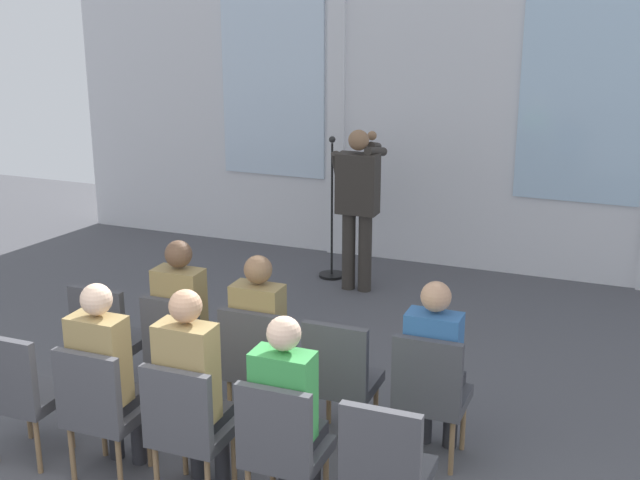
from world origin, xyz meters
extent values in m
cube|color=silver|center=(0.00, 6.21, 2.18)|extent=(8.69, 0.10, 4.37)
cube|color=silver|center=(-1.74, 6.15, 2.27)|extent=(1.28, 0.04, 2.76)
cube|color=silver|center=(-0.95, 6.15, 2.18)|extent=(0.20, 0.08, 4.37)
cube|color=silver|center=(1.74, 6.15, 2.27)|extent=(1.28, 0.04, 2.76)
cylinder|color=#332D28|center=(-0.39, 5.04, 0.41)|extent=(0.14, 0.14, 0.83)
cylinder|color=#332D28|center=(-0.21, 5.04, 0.41)|extent=(0.14, 0.14, 0.83)
cube|color=#332D28|center=(-0.30, 5.04, 1.14)|extent=(0.42, 0.22, 0.62)
cube|color=#B28C19|center=(-0.30, 5.16, 1.21)|extent=(0.06, 0.01, 0.37)
sphere|color=#8C6647|center=(-0.30, 5.05, 1.59)|extent=(0.21, 0.21, 0.21)
cylinder|color=#332D28|center=(-0.54, 5.12, 1.23)|extent=(0.09, 0.28, 0.45)
cylinder|color=#332D28|center=(-0.16, 5.17, 1.46)|extent=(0.15, 0.36, 0.15)
cylinder|color=#332D28|center=(-0.21, 5.31, 1.49)|extent=(0.11, 0.34, 0.15)
sphere|color=#8C6647|center=(-0.33, 5.57, 1.54)|extent=(0.10, 0.10, 0.10)
cylinder|color=black|center=(-0.69, 5.33, 0.01)|extent=(0.28, 0.28, 0.03)
cylinder|color=black|center=(-0.69, 5.33, 0.76)|extent=(0.02, 0.02, 1.45)
sphere|color=#262626|center=(-0.69, 5.33, 1.52)|extent=(0.07, 0.07, 0.07)
cylinder|color=olive|center=(-1.08, 2.29, 0.20)|extent=(0.04, 0.04, 0.40)
cylinder|color=olive|center=(-1.44, 2.29, 0.20)|extent=(0.04, 0.04, 0.40)
cylinder|color=olive|center=(-1.08, 1.95, 0.20)|extent=(0.04, 0.04, 0.40)
cylinder|color=olive|center=(-1.44, 1.95, 0.20)|extent=(0.04, 0.04, 0.40)
cube|color=#47474C|center=(-1.26, 2.12, 0.44)|extent=(0.46, 0.44, 0.08)
cube|color=#47474C|center=(-1.26, 1.93, 0.71)|extent=(0.46, 0.06, 0.46)
cylinder|color=olive|center=(-0.45, 2.29, 0.20)|extent=(0.04, 0.04, 0.40)
cylinder|color=olive|center=(-0.81, 2.29, 0.20)|extent=(0.04, 0.04, 0.40)
cylinder|color=olive|center=(-0.45, 1.95, 0.20)|extent=(0.04, 0.04, 0.40)
cylinder|color=olive|center=(-0.81, 1.95, 0.20)|extent=(0.04, 0.04, 0.40)
cube|color=#47474C|center=(-0.63, 2.12, 0.44)|extent=(0.46, 0.44, 0.08)
cube|color=#47474C|center=(-0.63, 1.93, 0.71)|extent=(0.46, 0.06, 0.46)
cylinder|color=#2D2D33|center=(-0.72, 2.30, 0.22)|extent=(0.10, 0.10, 0.44)
cylinder|color=#2D2D33|center=(-0.54, 2.30, 0.22)|extent=(0.10, 0.10, 0.44)
cube|color=#2D2D33|center=(-0.63, 2.18, 0.50)|extent=(0.34, 0.36, 0.12)
cube|color=#997F4C|center=(-0.63, 2.07, 0.84)|extent=(0.36, 0.20, 0.57)
sphere|color=brown|center=(-0.63, 2.09, 1.24)|extent=(0.20, 0.20, 0.20)
cylinder|color=olive|center=(0.18, 2.29, 0.20)|extent=(0.04, 0.04, 0.40)
cylinder|color=olive|center=(-0.18, 2.29, 0.20)|extent=(0.04, 0.04, 0.40)
cylinder|color=olive|center=(0.18, 1.95, 0.20)|extent=(0.04, 0.04, 0.40)
cylinder|color=olive|center=(-0.18, 1.95, 0.20)|extent=(0.04, 0.04, 0.40)
cube|color=#47474C|center=(0.00, 2.12, 0.44)|extent=(0.46, 0.44, 0.08)
cube|color=#47474C|center=(0.00, 1.93, 0.71)|extent=(0.46, 0.06, 0.46)
cylinder|color=#2D2D33|center=(-0.09, 2.30, 0.22)|extent=(0.10, 0.10, 0.44)
cylinder|color=#2D2D33|center=(0.09, 2.30, 0.22)|extent=(0.10, 0.10, 0.44)
cube|color=#2D2D33|center=(0.00, 2.18, 0.50)|extent=(0.34, 0.36, 0.12)
cube|color=#997F4C|center=(0.00, 2.07, 0.83)|extent=(0.36, 0.20, 0.53)
sphere|color=#8C6647|center=(0.00, 2.09, 1.20)|extent=(0.20, 0.20, 0.20)
cylinder|color=olive|center=(0.81, 2.29, 0.20)|extent=(0.04, 0.04, 0.40)
cylinder|color=olive|center=(0.45, 2.29, 0.20)|extent=(0.04, 0.04, 0.40)
cylinder|color=olive|center=(0.81, 1.95, 0.20)|extent=(0.04, 0.04, 0.40)
cylinder|color=olive|center=(0.45, 1.95, 0.20)|extent=(0.04, 0.04, 0.40)
cube|color=#47474C|center=(0.63, 2.12, 0.44)|extent=(0.46, 0.44, 0.08)
cube|color=#47474C|center=(0.63, 1.93, 0.71)|extent=(0.46, 0.06, 0.46)
cylinder|color=olive|center=(1.44, 2.29, 0.20)|extent=(0.04, 0.04, 0.40)
cylinder|color=olive|center=(1.08, 2.29, 0.20)|extent=(0.04, 0.04, 0.40)
cylinder|color=olive|center=(1.44, 1.95, 0.20)|extent=(0.04, 0.04, 0.40)
cylinder|color=olive|center=(1.08, 1.95, 0.20)|extent=(0.04, 0.04, 0.40)
cube|color=#47474C|center=(1.26, 2.12, 0.44)|extent=(0.46, 0.44, 0.08)
cube|color=#47474C|center=(1.26, 1.93, 0.71)|extent=(0.46, 0.06, 0.46)
cylinder|color=#2D2D33|center=(1.17, 2.30, 0.22)|extent=(0.10, 0.10, 0.44)
cylinder|color=#2D2D33|center=(1.35, 2.30, 0.22)|extent=(0.10, 0.10, 0.44)
cube|color=#2D2D33|center=(1.26, 2.18, 0.50)|extent=(0.34, 0.36, 0.12)
cube|color=#3366A5|center=(1.26, 2.07, 0.81)|extent=(0.36, 0.20, 0.51)
sphere|color=tan|center=(1.26, 2.09, 1.18)|extent=(0.20, 0.20, 0.20)
cylinder|color=olive|center=(-1.08, 1.31, 0.20)|extent=(0.04, 0.04, 0.40)
cylinder|color=olive|center=(-1.44, 1.31, 0.20)|extent=(0.04, 0.04, 0.40)
cylinder|color=olive|center=(-1.08, 0.97, 0.20)|extent=(0.04, 0.04, 0.40)
cube|color=#47474C|center=(-1.26, 1.14, 0.44)|extent=(0.46, 0.44, 0.08)
cube|color=#47474C|center=(-1.26, 0.95, 0.71)|extent=(0.46, 0.06, 0.46)
cylinder|color=olive|center=(-0.45, 1.31, 0.20)|extent=(0.04, 0.04, 0.40)
cylinder|color=olive|center=(-0.81, 1.31, 0.20)|extent=(0.04, 0.04, 0.40)
cylinder|color=olive|center=(-0.45, 0.97, 0.20)|extent=(0.04, 0.04, 0.40)
cylinder|color=olive|center=(-0.81, 0.97, 0.20)|extent=(0.04, 0.04, 0.40)
cube|color=#47474C|center=(-0.63, 1.14, 0.44)|extent=(0.46, 0.44, 0.08)
cube|color=#47474C|center=(-0.63, 0.95, 0.71)|extent=(0.46, 0.06, 0.46)
cylinder|color=#2D2D33|center=(-0.72, 1.32, 0.22)|extent=(0.10, 0.10, 0.44)
cylinder|color=#2D2D33|center=(-0.54, 1.32, 0.22)|extent=(0.10, 0.10, 0.44)
cube|color=#2D2D33|center=(-0.63, 1.20, 0.50)|extent=(0.34, 0.36, 0.12)
cube|color=#997F4C|center=(-0.63, 1.09, 0.84)|extent=(0.36, 0.20, 0.57)
sphere|color=beige|center=(-0.63, 1.11, 1.24)|extent=(0.20, 0.20, 0.20)
cylinder|color=olive|center=(0.18, 1.31, 0.20)|extent=(0.04, 0.04, 0.40)
cylinder|color=olive|center=(-0.18, 1.31, 0.20)|extent=(0.04, 0.04, 0.40)
cylinder|color=olive|center=(-0.18, 0.97, 0.20)|extent=(0.04, 0.04, 0.40)
cube|color=#47474C|center=(0.00, 1.14, 0.44)|extent=(0.46, 0.44, 0.08)
cube|color=#47474C|center=(0.00, 0.95, 0.71)|extent=(0.46, 0.06, 0.46)
cylinder|color=#2D2D33|center=(-0.09, 1.32, 0.22)|extent=(0.10, 0.10, 0.44)
cylinder|color=#2D2D33|center=(0.09, 1.32, 0.22)|extent=(0.10, 0.10, 0.44)
cube|color=#2D2D33|center=(0.00, 1.20, 0.50)|extent=(0.34, 0.36, 0.12)
cube|color=#997F4C|center=(0.00, 1.09, 0.87)|extent=(0.36, 0.20, 0.62)
sphere|color=tan|center=(0.00, 1.11, 1.29)|extent=(0.20, 0.20, 0.20)
cylinder|color=olive|center=(0.81, 1.31, 0.20)|extent=(0.04, 0.04, 0.40)
cylinder|color=olive|center=(0.45, 1.31, 0.20)|extent=(0.04, 0.04, 0.40)
cube|color=#47474C|center=(0.63, 1.14, 0.44)|extent=(0.46, 0.44, 0.08)
cube|color=#47474C|center=(0.63, 0.95, 0.71)|extent=(0.46, 0.06, 0.46)
cylinder|color=#2D2D33|center=(0.54, 1.32, 0.22)|extent=(0.10, 0.10, 0.44)
cylinder|color=#2D2D33|center=(0.72, 1.32, 0.22)|extent=(0.10, 0.10, 0.44)
cube|color=#2D2D33|center=(0.63, 1.20, 0.50)|extent=(0.34, 0.36, 0.12)
cube|color=green|center=(0.63, 1.09, 0.83)|extent=(0.36, 0.20, 0.54)
sphere|color=beige|center=(0.63, 1.11, 1.21)|extent=(0.20, 0.20, 0.20)
cube|color=#47474C|center=(1.26, 1.14, 0.44)|extent=(0.46, 0.44, 0.08)
cube|color=#47474C|center=(1.26, 0.95, 0.71)|extent=(0.46, 0.06, 0.46)
camera|label=1|loc=(2.46, -2.94, 3.12)|focal=47.89mm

